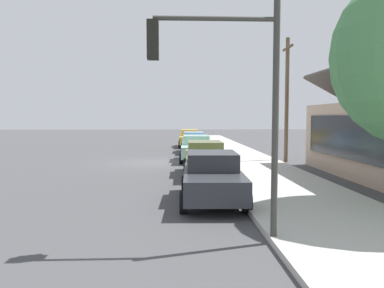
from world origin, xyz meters
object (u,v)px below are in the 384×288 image
car_seafoam (196,148)px  traffic_light_main (226,82)px  fire_hydrant_red (236,167)px  car_olive (205,158)px  utility_pole_wooden (287,98)px  car_charcoal (212,177)px  car_mustard (190,138)px  car_skyblue (194,142)px

car_seafoam → traffic_light_main: (15.31, -0.20, 2.68)m
fire_hydrant_red → car_olive: bearing=-117.7°
fire_hydrant_red → utility_pole_wooden: bearing=145.0°
car_seafoam → traffic_light_main: bearing=1.2°
car_olive → car_charcoal: 5.54m
car_mustard → car_charcoal: bearing=1.2°
car_charcoal → fire_hydrant_red: 5.08m
car_skyblue → car_charcoal: (16.72, -0.19, 0.00)m
car_seafoam → traffic_light_main: 15.55m
car_charcoal → car_skyblue: bearing=-178.6°
car_seafoam → car_charcoal: size_ratio=1.03×
car_skyblue → traffic_light_main: traffic_light_main is taller
traffic_light_main → utility_pole_wooden: 15.61m
car_charcoal → traffic_light_main: bearing=0.5°
car_skyblue → utility_pole_wooden: 8.75m
car_skyblue → car_seafoam: 5.41m
car_mustard → fire_hydrant_red: bearing=6.2°
car_skyblue → fire_hydrant_red: car_skyblue is taller
car_mustard → car_olive: 16.86m
car_olive → traffic_light_main: (9.54, -0.31, 2.68)m
car_skyblue → car_mustard: bearing=-178.6°
car_seafoam → car_mustard: bearing=-178.0°
fire_hydrant_red → car_charcoal: bearing=-17.8°
car_seafoam → fire_hydrant_red: size_ratio=6.37×
car_seafoam → traffic_light_main: traffic_light_main is taller
car_skyblue → car_olive: bearing=0.5°
car_olive → car_charcoal: (5.54, -0.20, -0.00)m
car_mustard → car_charcoal: size_ratio=1.08×
car_seafoam → utility_pole_wooden: bearing=83.9°
car_seafoam → traffic_light_main: size_ratio=0.87×
car_mustard → traffic_light_main: traffic_light_main is taller
traffic_light_main → car_olive: bearing=178.1°
car_mustard → car_seafoam: size_ratio=1.05×
car_olive → traffic_light_main: bearing=-1.1°
traffic_light_main → utility_pole_wooden: (-14.54, 5.66, 0.44)m
utility_pole_wooden → fire_hydrant_red: (5.71, -4.00, -3.43)m
car_seafoam → utility_pole_wooden: 6.33m
car_mustard → car_skyblue: 5.68m
traffic_light_main → utility_pole_wooden: utility_pole_wooden is taller
car_mustard → car_charcoal: (22.39, -0.09, -0.00)m
car_charcoal → fire_hydrant_red: size_ratio=6.19×
car_charcoal → utility_pole_wooden: bearing=154.2°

